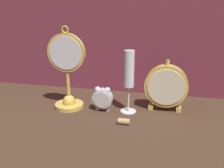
% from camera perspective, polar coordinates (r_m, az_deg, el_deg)
% --- Properties ---
extents(ground_plane, '(4.00, 4.00, 0.00)m').
position_cam_1_polar(ground_plane, '(0.94, -1.07, -8.18)').
color(ground_plane, '#422D1E').
extents(fabric_backdrop_drape, '(1.38, 0.01, 0.74)m').
position_cam_1_polar(fabric_backdrop_drape, '(1.17, 2.73, 15.85)').
color(fabric_backdrop_drape, brown).
rests_on(fabric_backdrop_drape, ground_plane).
extents(pocket_watch_on_stand, '(0.15, 0.12, 0.34)m').
position_cam_1_polar(pocket_watch_on_stand, '(1.02, -10.12, 1.90)').
color(pocket_watch_on_stand, gold).
rests_on(pocket_watch_on_stand, ground_plane).
extents(alarm_clock_twin_bell, '(0.08, 0.03, 0.10)m').
position_cam_1_polar(alarm_clock_twin_bell, '(1.00, -2.19, -3.16)').
color(alarm_clock_twin_bell, silver).
rests_on(alarm_clock_twin_bell, ground_plane).
extents(mantel_clock_silver, '(0.17, 0.04, 0.21)m').
position_cam_1_polar(mantel_clock_silver, '(1.01, 12.24, -0.54)').
color(mantel_clock_silver, gold).
rests_on(mantel_clock_silver, ground_plane).
extents(champagne_flute, '(0.06, 0.06, 0.25)m').
position_cam_1_polar(champagne_flute, '(0.96, 3.92, 2.28)').
color(champagne_flute, silver).
rests_on(champagne_flute, ground_plane).
extents(wine_cork, '(0.04, 0.02, 0.02)m').
position_cam_1_polar(wine_cork, '(0.91, 2.72, -8.55)').
color(wine_cork, tan).
rests_on(wine_cork, ground_plane).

